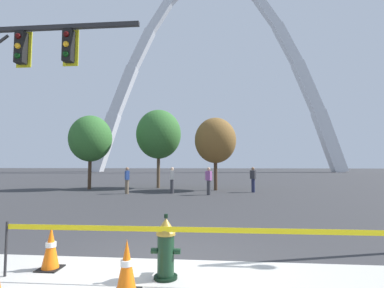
# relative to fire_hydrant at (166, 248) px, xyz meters

# --- Properties ---
(ground_plane) EXTENTS (240.00, 240.00, 0.00)m
(ground_plane) POSITION_rel_fire_hydrant_xyz_m (-0.15, 0.74, -0.47)
(ground_plane) COLOR #333335
(fire_hydrant) EXTENTS (0.46, 0.48, 0.99)m
(fire_hydrant) POSITION_rel_fire_hydrant_xyz_m (0.00, 0.00, 0.00)
(fire_hydrant) COLOR black
(fire_hydrant) RESTS_ON ground
(caution_tape_barrier) EXTENTS (5.96, 0.11, 0.86)m
(caution_tape_barrier) POSITION_rel_fire_hydrant_xyz_m (0.43, -0.12, 0.14)
(caution_tape_barrier) COLOR #232326
(caution_tape_barrier) RESTS_ON ground
(traffic_cone_by_hydrant) EXTENTS (0.36, 0.36, 0.73)m
(traffic_cone_by_hydrant) POSITION_rel_fire_hydrant_xyz_m (-0.45, -0.56, -0.11)
(traffic_cone_by_hydrant) COLOR black
(traffic_cone_by_hydrant) RESTS_ON ground
(traffic_cone_curb_edge) EXTENTS (0.36, 0.36, 0.73)m
(traffic_cone_curb_edge) POSITION_rel_fire_hydrant_xyz_m (-2.01, 0.21, -0.11)
(traffic_cone_curb_edge) COLOR black
(traffic_cone_curb_edge) RESTS_ON ground
(monument_arch) EXTENTS (58.86, 2.72, 48.96)m
(monument_arch) POSITION_rel_fire_hydrant_xyz_m (-0.15, 61.72, 21.11)
(monument_arch) COLOR silver
(monument_arch) RESTS_ON ground
(tree_far_left) EXTENTS (3.01, 3.01, 5.27)m
(tree_far_left) POSITION_rel_fire_hydrant_xyz_m (-8.27, 15.19, 3.14)
(tree_far_left) COLOR #473323
(tree_far_left) RESTS_ON ground
(tree_left_mid) EXTENTS (3.36, 3.36, 5.88)m
(tree_left_mid) POSITION_rel_fire_hydrant_xyz_m (-3.60, 16.62, 3.56)
(tree_left_mid) COLOR brown
(tree_left_mid) RESTS_ON ground
(tree_center_left) EXTENTS (2.85, 2.85, 4.98)m
(tree_center_left) POSITION_rel_fire_hydrant_xyz_m (0.68, 15.14, 2.94)
(tree_center_left) COLOR #473323
(tree_center_left) RESTS_ON ground
(pedestrian_walking_left) EXTENTS (0.39, 0.36, 1.59)m
(pedestrian_walking_left) POSITION_rel_fire_hydrant_xyz_m (0.30, 12.12, 0.35)
(pedestrian_walking_left) COLOR #38383D
(pedestrian_walking_left) RESTS_ON ground
(pedestrian_standing_center) EXTENTS (0.35, 0.39, 1.59)m
(pedestrian_standing_center) POSITION_rel_fire_hydrant_xyz_m (-4.62, 12.35, 0.35)
(pedestrian_standing_center) COLOR brown
(pedestrian_standing_center) RESTS_ON ground
(pedestrian_walking_right) EXTENTS (0.39, 0.37, 1.59)m
(pedestrian_walking_right) POSITION_rel_fire_hydrant_xyz_m (3.05, 13.94, 0.35)
(pedestrian_walking_right) COLOR #232847
(pedestrian_walking_right) RESTS_ON ground
(pedestrian_near_trees) EXTENTS (0.28, 0.38, 1.59)m
(pedestrian_near_trees) POSITION_rel_fire_hydrant_xyz_m (-1.95, 12.81, 0.35)
(pedestrian_near_trees) COLOR #38383D
(pedestrian_near_trees) RESTS_ON ground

